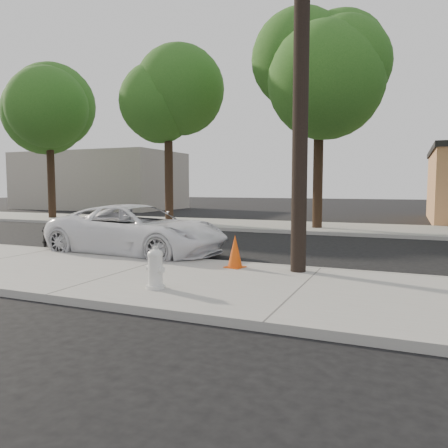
# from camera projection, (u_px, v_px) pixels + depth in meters

# --- Properties ---
(ground) EXTENTS (120.00, 120.00, 0.00)m
(ground) POSITION_uv_depth(u_px,v_px,m) (205.00, 252.00, 13.64)
(ground) COLOR black
(ground) RESTS_ON ground
(near_sidewalk) EXTENTS (90.00, 4.40, 0.15)m
(near_sidewalk) POSITION_uv_depth(u_px,v_px,m) (121.00, 275.00, 9.69)
(near_sidewalk) COLOR gray
(near_sidewalk) RESTS_ON ground
(far_sidewalk) EXTENTS (90.00, 5.00, 0.15)m
(far_sidewalk) POSITION_uv_depth(u_px,v_px,m) (279.00, 226.00, 21.44)
(far_sidewalk) COLOR gray
(far_sidewalk) RESTS_ON ground
(curb_near) EXTENTS (90.00, 0.12, 0.16)m
(curb_near) POSITION_uv_depth(u_px,v_px,m) (171.00, 260.00, 11.71)
(curb_near) COLOR #9E9B93
(curb_near) RESTS_ON ground
(building_far) EXTENTS (14.00, 8.00, 5.00)m
(building_far) POSITION_uv_depth(u_px,v_px,m) (100.00, 181.00, 39.53)
(building_far) COLOR gray
(building_far) RESTS_ON ground
(utility_pole) EXTENTS (1.40, 0.34, 9.00)m
(utility_pole) POSITION_uv_depth(u_px,v_px,m) (301.00, 62.00, 9.36)
(utility_pole) COLOR black
(utility_pole) RESTS_ON near_sidewalk
(tree_a) EXTENTS (4.65, 4.50, 9.00)m
(tree_a) POSITION_uv_depth(u_px,v_px,m) (50.00, 109.00, 25.62)
(tree_a) COLOR black
(tree_a) RESTS_ON far_sidewalk
(tree_b) EXTENTS (4.34, 4.20, 8.45)m
(tree_b) POSITION_uv_depth(u_px,v_px,m) (170.00, 107.00, 22.75)
(tree_b) COLOR black
(tree_b) RESTS_ON far_sidewalk
(tree_c) EXTENTS (4.96, 4.80, 9.55)m
(tree_c) POSITION_uv_depth(u_px,v_px,m) (324.00, 75.00, 19.19)
(tree_c) COLOR black
(tree_c) RESTS_ON far_sidewalk
(police_cruiser) EXTENTS (5.58, 2.85, 1.51)m
(police_cruiser) POSITION_uv_depth(u_px,v_px,m) (137.00, 230.00, 12.81)
(police_cruiser) COLOR white
(police_cruiser) RESTS_ON ground
(fire_hydrant) EXTENTS (0.40, 0.36, 0.74)m
(fire_hydrant) POSITION_uv_depth(u_px,v_px,m) (155.00, 269.00, 8.09)
(fire_hydrant) COLOR silver
(fire_hydrant) RESTS_ON near_sidewalk
(traffic_cone) EXTENTS (0.48, 0.48, 0.77)m
(traffic_cone) POSITION_uv_depth(u_px,v_px,m) (235.00, 252.00, 10.18)
(traffic_cone) COLOR #DE4A0B
(traffic_cone) RESTS_ON near_sidewalk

